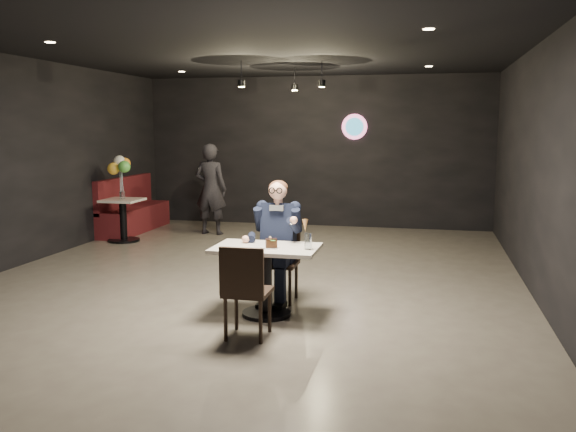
% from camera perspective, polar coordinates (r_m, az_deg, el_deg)
% --- Properties ---
extents(floor, '(9.00, 9.00, 0.00)m').
position_cam_1_polar(floor, '(8.22, -3.28, -5.75)').
color(floor, '#6E675B').
rests_on(floor, ground).
extents(wall_sign, '(0.50, 0.06, 0.50)m').
position_cam_1_polar(wall_sign, '(12.20, 6.24, 8.30)').
color(wall_sign, pink).
rests_on(wall_sign, floor).
extents(pendant_lights, '(1.40, 1.20, 0.36)m').
position_cam_1_polar(pendant_lights, '(9.94, -0.12, 13.43)').
color(pendant_lights, black).
rests_on(pendant_lights, floor).
extents(main_table, '(1.10, 0.70, 0.75)m').
position_cam_1_polar(main_table, '(6.51, -2.04, -6.10)').
color(main_table, white).
rests_on(main_table, floor).
extents(chair_far, '(0.42, 0.46, 0.92)m').
position_cam_1_polar(chair_far, '(7.01, -0.88, -4.34)').
color(chair_far, black).
rests_on(chair_far, floor).
extents(chair_near, '(0.42, 0.46, 0.92)m').
position_cam_1_polar(chair_near, '(5.85, -3.78, -6.92)').
color(chair_near, black).
rests_on(chair_near, floor).
extents(seated_man, '(0.60, 0.80, 1.44)m').
position_cam_1_polar(seated_man, '(6.96, -0.88, -2.25)').
color(seated_man, black).
rests_on(seated_man, floor).
extents(dessert_plate, '(0.20, 0.20, 0.01)m').
position_cam_1_polar(dessert_plate, '(6.36, -1.70, -2.93)').
color(dessert_plate, white).
rests_on(dessert_plate, main_table).
extents(cake_slice, '(0.14, 0.13, 0.08)m').
position_cam_1_polar(cake_slice, '(6.32, -1.57, -2.57)').
color(cake_slice, black).
rests_on(cake_slice, dessert_plate).
extents(mint_leaf, '(0.06, 0.04, 0.01)m').
position_cam_1_polar(mint_leaf, '(6.27, -1.44, -2.29)').
color(mint_leaf, green).
rests_on(mint_leaf, cake_slice).
extents(sundae_glass, '(0.07, 0.07, 0.17)m').
position_cam_1_polar(sundae_glass, '(6.27, 1.89, -2.38)').
color(sundae_glass, silver).
rests_on(sundae_glass, main_table).
extents(wafer_cone, '(0.08, 0.08, 0.13)m').
position_cam_1_polar(wafer_cone, '(6.25, 1.62, -0.90)').
color(wafer_cone, '#C38050').
rests_on(wafer_cone, sundae_glass).
extents(booth_bench, '(0.52, 2.09, 1.05)m').
position_cam_1_polar(booth_bench, '(12.07, -14.22, 1.06)').
color(booth_bench, '#470F1A').
rests_on(booth_bench, floor).
extents(side_table, '(0.63, 0.63, 0.78)m').
position_cam_1_polar(side_table, '(11.07, -15.16, -0.30)').
color(side_table, white).
rests_on(side_table, floor).
extents(balloon_vase, '(0.09, 0.09, 0.14)m').
position_cam_1_polar(balloon_vase, '(11.01, -15.25, 1.90)').
color(balloon_vase, silver).
rests_on(balloon_vase, side_table).
extents(balloon_bunch, '(0.38, 0.38, 0.63)m').
position_cam_1_polar(balloon_bunch, '(10.98, -15.33, 3.95)').
color(balloon_bunch, yellow).
rests_on(balloon_bunch, balloon_vase).
extents(passerby, '(0.65, 0.46, 1.70)m').
position_cam_1_polar(passerby, '(11.46, -7.24, 2.51)').
color(passerby, black).
rests_on(passerby, floor).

